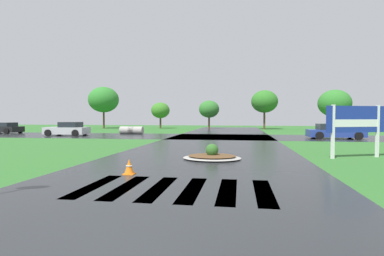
# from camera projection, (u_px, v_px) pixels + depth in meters

# --- Properties ---
(asphalt_roadway) EXTENTS (9.14, 80.00, 0.01)m
(asphalt_roadway) POSITION_uv_depth(u_px,v_px,m) (202.00, 159.00, 13.48)
(asphalt_roadway) COLOR #232628
(asphalt_roadway) RESTS_ON ground
(asphalt_cross_road) EXTENTS (90.00, 8.22, 0.01)m
(asphalt_cross_road) POSITION_uv_depth(u_px,v_px,m) (222.00, 137.00, 28.16)
(asphalt_cross_road) COLOR #232628
(asphalt_cross_road) RESTS_ON ground
(crosswalk_stripes) EXTENTS (4.95, 2.84, 0.01)m
(crosswalk_stripes) POSITION_uv_depth(u_px,v_px,m) (176.00, 189.00, 7.93)
(crosswalk_stripes) COLOR white
(crosswalk_stripes) RESTS_ON ground
(estate_billboard) EXTENTS (2.84, 1.20, 2.41)m
(estate_billboard) POSITION_uv_depth(u_px,v_px,m) (356.00, 122.00, 13.79)
(estate_billboard) COLOR white
(estate_billboard) RESTS_ON ground
(median_island) EXTENTS (2.57, 2.15, 0.68)m
(median_island) POSITION_uv_depth(u_px,v_px,m) (212.00, 156.00, 13.45)
(median_island) COLOR #9E9B93
(median_island) RESTS_ON ground
(car_blue_compact) EXTENTS (4.11, 2.33, 1.34)m
(car_blue_compact) POSITION_uv_depth(u_px,v_px,m) (68.00, 129.00, 29.84)
(car_blue_compact) COLOR #B7B7BF
(car_blue_compact) RESTS_ON ground
(car_white_sedan) EXTENTS (4.45, 2.36, 1.22)m
(car_white_sedan) POSITION_uv_depth(u_px,v_px,m) (3.00, 128.00, 33.78)
(car_white_sedan) COLOR black
(car_white_sedan) RESTS_ON ground
(car_dark_suv) EXTENTS (4.46, 2.19, 1.27)m
(car_dark_suv) POSITION_uv_depth(u_px,v_px,m) (334.00, 132.00, 25.64)
(car_dark_suv) COLOR navy
(car_dark_suv) RESTS_ON ground
(drainage_pipe_stack) EXTENTS (2.50, 0.88, 0.82)m
(drainage_pipe_stack) POSITION_uv_depth(u_px,v_px,m) (132.00, 130.00, 32.46)
(drainage_pipe_stack) COLOR #9E9B93
(drainage_pipe_stack) RESTS_ON ground
(traffic_cone) EXTENTS (0.36, 0.36, 0.51)m
(traffic_cone) POSITION_uv_depth(u_px,v_px,m) (129.00, 167.00, 9.90)
(traffic_cone) COLOR orange
(traffic_cone) RESTS_ON ground
(background_treeline) EXTENTS (38.49, 6.25, 6.51)m
(background_treeline) POSITION_uv_depth(u_px,v_px,m) (209.00, 103.00, 45.30)
(background_treeline) COLOR #4C3823
(background_treeline) RESTS_ON ground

